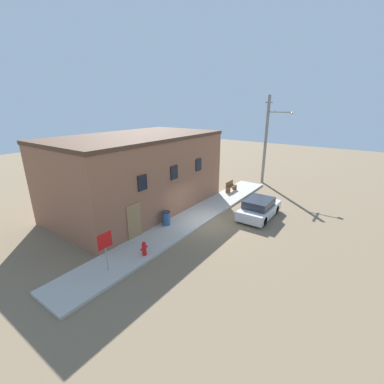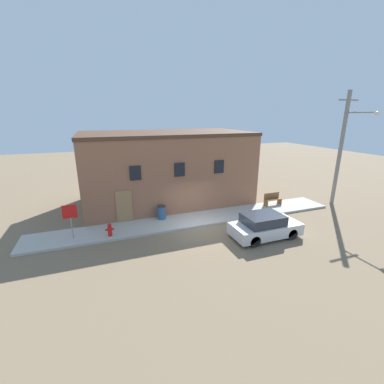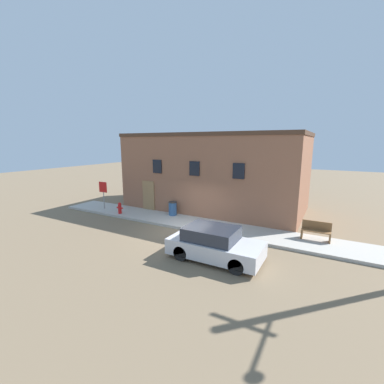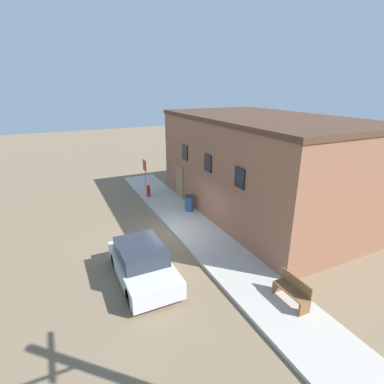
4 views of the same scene
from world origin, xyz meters
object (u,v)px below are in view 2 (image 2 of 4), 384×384
Objects in this scene: stop_sign at (70,215)px; bench at (272,199)px; parked_car at (264,226)px; trash_bin at (162,212)px; fire_hydrant at (110,230)px; utility_pole at (342,147)px.

stop_sign is 1.47× the size of bench.
parked_car reaches higher than bench.
fire_hydrant is at bearing -157.24° from trash_bin.
bench is (13.84, 0.77, -0.94)m from stop_sign.
bench is at bearing 165.54° from utility_pole.
trash_bin is (-8.56, 0.23, 0.02)m from bench.
trash_bin is at bearing 178.49° from bench.
utility_pole is (13.37, -1.47, 3.87)m from trash_bin.
parked_car is at bearing -17.91° from stop_sign.
fire_hydrant is 0.39× the size of stop_sign.
stop_sign is 0.23× the size of utility_pole.
trash_bin is at bearing 10.67° from stop_sign.
stop_sign is at bearing 178.55° from utility_pole.
utility_pole is (4.81, -1.24, 3.89)m from bench.
trash_bin is (5.28, 0.99, -0.92)m from stop_sign.
trash_bin is at bearing 138.91° from parked_car.
parked_car is at bearing -41.09° from trash_bin.
utility_pole reaches higher than stop_sign.
fire_hydrant is 11.96m from bench.
bench is at bearing 48.15° from parked_car.
utility_pole is (18.65, -0.47, 2.95)m from stop_sign.
fire_hydrant is 0.84× the size of trash_bin.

